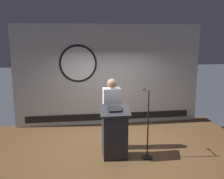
# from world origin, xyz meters

# --- Properties ---
(ground_plane) EXTENTS (40.00, 40.00, 0.00)m
(ground_plane) POSITION_xyz_m (0.00, 0.00, 0.00)
(ground_plane) COLOR #383D47
(stage_platform) EXTENTS (6.40, 4.00, 0.30)m
(stage_platform) POSITION_xyz_m (0.00, 0.00, 0.15)
(stage_platform) COLOR brown
(stage_platform) RESTS_ON ground
(banner_display) EXTENTS (5.50, 0.12, 2.95)m
(banner_display) POSITION_xyz_m (-0.02, 1.85, 1.77)
(banner_display) COLOR silver
(banner_display) RESTS_ON stage_platform
(podium) EXTENTS (0.64, 0.49, 1.15)m
(podium) POSITION_xyz_m (-0.19, -0.46, 0.85)
(podium) COLOR #26262B
(podium) RESTS_ON stage_platform
(speaker_person) EXTENTS (0.40, 0.26, 1.67)m
(speaker_person) POSITION_xyz_m (-0.18, 0.02, 1.15)
(speaker_person) COLOR black
(speaker_person) RESTS_ON stage_platform
(microphone_stand) EXTENTS (0.24, 0.53, 1.51)m
(microphone_stand) POSITION_xyz_m (0.50, -0.56, 0.83)
(microphone_stand) COLOR black
(microphone_stand) RESTS_ON stage_platform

